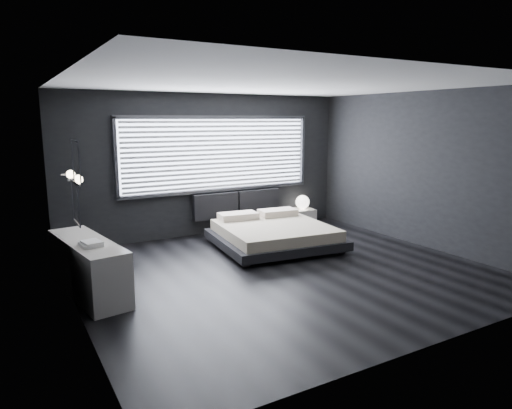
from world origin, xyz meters
TOP-DOWN VIEW (x-y plane):
  - room at (0.00, 0.00)m, footprint 6.04×6.00m
  - window at (0.20, 2.70)m, footprint 4.14×0.09m
  - headboard at (0.58, 2.64)m, footprint 1.96×0.16m
  - sconce_near at (-2.88, 0.05)m, footprint 0.18×0.11m
  - sconce_far at (-2.88, 0.65)m, footprint 0.18×0.11m
  - wall_art_upper at (-2.98, -0.55)m, footprint 0.01×0.48m
  - wall_art_lower at (-2.98, -0.30)m, footprint 0.01×0.48m
  - bed at (0.58, 1.22)m, footprint 2.27×2.19m
  - nightstand at (2.07, 2.50)m, footprint 0.61×0.53m
  - orb_lamp at (2.12, 2.49)m, footprint 0.31×0.31m
  - dresser at (-2.76, 0.52)m, footprint 0.78×1.88m
  - book_stack at (-2.76, 0.22)m, footprint 0.27×0.34m

SIDE VIEW (x-z plane):
  - nightstand at x=2.07m, z-range 0.00..0.34m
  - bed at x=0.58m, z-range -0.02..0.52m
  - dresser at x=-2.76m, z-range 0.00..0.73m
  - orb_lamp at x=2.12m, z-range 0.34..0.64m
  - headboard at x=0.58m, z-range 0.31..0.83m
  - book_stack at x=-2.76m, z-range 0.73..0.79m
  - wall_art_lower at x=-2.98m, z-range 1.14..1.62m
  - room at x=0.00m, z-range 0.00..2.80m
  - sconce_near at x=-2.88m, z-range 1.55..1.66m
  - sconce_far at x=-2.88m, z-range 1.55..1.66m
  - window at x=0.20m, z-range 0.85..2.37m
  - wall_art_upper at x=-2.98m, z-range 1.61..2.09m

